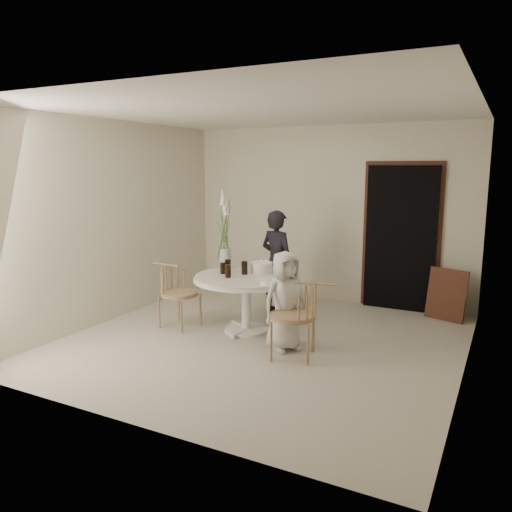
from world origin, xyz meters
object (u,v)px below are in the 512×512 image
at_px(flower_vase, 225,236).
at_px(boy, 285,301).
at_px(birthday_cake, 261,267).
at_px(chair_right, 304,309).
at_px(chair_far, 283,274).
at_px(girl, 277,262).
at_px(table, 246,284).
at_px(chair_left, 173,286).

bearing_deg(flower_vase, boy, -28.57).
bearing_deg(birthday_cake, chair_right, -40.11).
height_order(chair_far, birthday_cake, birthday_cake).
xyz_separation_m(chair_far, girl, (0.04, -0.27, 0.23)).
bearing_deg(girl, chair_right, 139.13).
bearing_deg(flower_vase, table, -30.54).
height_order(table, chair_far, chair_far).
distance_m(chair_left, boy, 1.68).
distance_m(birthday_cake, flower_vase, 0.68).
height_order(chair_right, boy, boy).
bearing_deg(table, birthday_cake, 70.69).
distance_m(table, flower_vase, 0.78).
height_order(table, chair_right, chair_right).
distance_m(chair_far, birthday_cake, 1.03).
bearing_deg(chair_far, chair_left, -139.02).
relative_size(chair_left, birthday_cake, 2.93).
xyz_separation_m(boy, flower_vase, (-1.17, 0.64, 0.60)).
bearing_deg(boy, chair_left, 119.73).
distance_m(chair_right, girl, 1.79).
relative_size(chair_far, chair_left, 0.95).
height_order(chair_far, chair_right, chair_right).
relative_size(chair_far, birthday_cake, 2.79).
bearing_deg(boy, flower_vase, 95.64).
xyz_separation_m(chair_far, chair_right, (1.04, -1.74, 0.05)).
xyz_separation_m(girl, flower_vase, (-0.46, -0.68, 0.43)).
distance_m(table, chair_far, 1.23).
relative_size(girl, birthday_cake, 5.25).
bearing_deg(chair_far, boy, -81.27).
height_order(table, girl, girl).
xyz_separation_m(table, chair_far, (-0.05, 1.23, -0.11)).
bearing_deg(chair_right, boy, -129.87).
bearing_deg(chair_right, chair_left, -110.64).
xyz_separation_m(chair_far, birthday_cake, (0.14, -0.98, 0.29)).
bearing_deg(girl, chair_far, -67.89).
relative_size(boy, flower_vase, 1.08).
relative_size(chair_left, boy, 0.72).
bearing_deg(birthday_cake, girl, 98.41).
relative_size(chair_right, girl, 0.59).
bearing_deg(chair_left, chair_right, -92.27).
bearing_deg(chair_right, flower_vase, -130.78).
xyz_separation_m(chair_left, girl, (0.96, 1.18, 0.21)).
bearing_deg(chair_far, flower_vase, -130.45).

